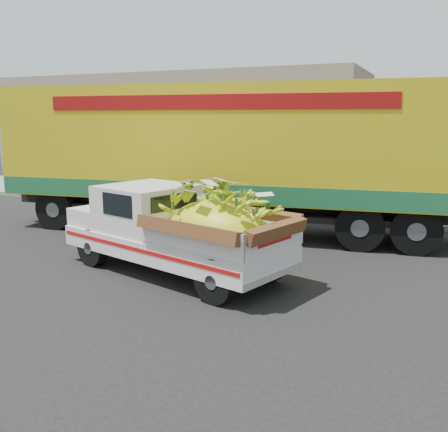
% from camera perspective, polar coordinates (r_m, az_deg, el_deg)
% --- Properties ---
extents(ground, '(100.00, 100.00, 0.00)m').
position_cam_1_polar(ground, '(9.34, -4.66, -7.54)').
color(ground, black).
rests_on(ground, ground).
extents(curb, '(60.00, 0.25, 0.15)m').
position_cam_1_polar(curb, '(15.28, 7.08, 0.06)').
color(curb, gray).
rests_on(curb, ground).
extents(sidewalk, '(60.00, 4.00, 0.14)m').
position_cam_1_polar(sidewalk, '(17.28, 9.06, 1.27)').
color(sidewalk, gray).
rests_on(sidewalk, ground).
extents(building_left, '(18.00, 6.00, 5.00)m').
position_cam_1_polar(building_left, '(25.52, -5.18, 9.98)').
color(building_left, gray).
rests_on(building_left, ground).
extents(pickup_truck, '(5.05, 3.02, 1.67)m').
position_cam_1_polar(pickup_truck, '(9.42, -4.23, -1.70)').
color(pickup_truck, black).
rests_on(pickup_truck, ground).
extents(semi_trailer, '(12.04, 3.92, 3.80)m').
position_cam_1_polar(semi_trailer, '(13.04, 0.22, 7.33)').
color(semi_trailer, black).
rests_on(semi_trailer, ground).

